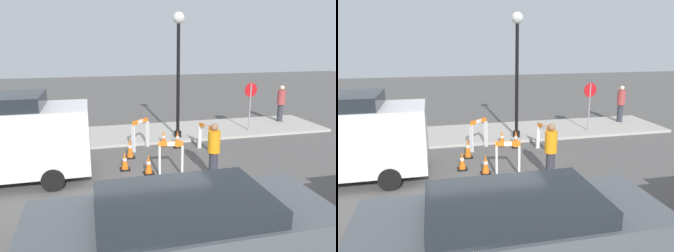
% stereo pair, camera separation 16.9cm
% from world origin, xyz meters
% --- Properties ---
extents(ground_plane, '(60.00, 60.00, 0.00)m').
position_xyz_m(ground_plane, '(0.00, 0.00, 0.00)').
color(ground_plane, '#565451').
extents(sidewalk_slab, '(18.00, 2.96, 0.11)m').
position_xyz_m(sidewalk_slab, '(0.00, 5.98, 0.05)').
color(sidewalk_slab, '#ADA89E').
rests_on(sidewalk_slab, ground_plane).
extents(streetlamp_post, '(0.44, 0.44, 4.78)m').
position_xyz_m(streetlamp_post, '(2.17, 4.97, 3.20)').
color(streetlamp_post, black).
rests_on(streetlamp_post, sidewalk_slab).
extents(stop_sign, '(0.60, 0.10, 2.04)m').
position_xyz_m(stop_sign, '(5.43, 5.27, 1.48)').
color(stop_sign, gray).
rests_on(stop_sign, sidewalk_slab).
extents(barricade_0, '(0.73, 0.27, 1.06)m').
position_xyz_m(barricade_0, '(1.01, 1.49, 0.56)').
color(barricade_0, white).
rests_on(barricade_0, ground_plane).
extents(barricade_1, '(0.39, 0.83, 0.97)m').
position_xyz_m(barricade_1, '(2.78, 3.36, 0.53)').
color(barricade_1, white).
rests_on(barricade_1, ground_plane).
extents(barricade_2, '(0.73, 0.65, 1.12)m').
position_xyz_m(barricade_2, '(0.53, 4.10, 0.60)').
color(barricade_2, white).
rests_on(barricade_2, ground_plane).
extents(traffic_cone_0, '(0.30, 0.30, 0.71)m').
position_xyz_m(traffic_cone_0, '(0.03, 3.27, 0.34)').
color(traffic_cone_0, black).
rests_on(traffic_cone_0, ground_plane).
extents(traffic_cone_1, '(0.30, 0.30, 0.61)m').
position_xyz_m(traffic_cone_1, '(0.39, 1.77, 0.29)').
color(traffic_cone_1, black).
rests_on(traffic_cone_1, ground_plane).
extents(traffic_cone_2, '(0.30, 0.30, 0.58)m').
position_xyz_m(traffic_cone_2, '(-0.26, 2.25, 0.28)').
color(traffic_cone_2, black).
rests_on(traffic_cone_2, ground_plane).
extents(traffic_cone_3, '(0.30, 0.30, 0.62)m').
position_xyz_m(traffic_cone_3, '(1.43, 4.28, 0.30)').
color(traffic_cone_3, black).
rests_on(traffic_cone_3, ground_plane).
extents(traffic_cone_4, '(0.30, 0.30, 0.67)m').
position_xyz_m(traffic_cone_4, '(1.89, 3.99, 0.32)').
color(traffic_cone_4, black).
rests_on(traffic_cone_4, ground_plane).
extents(person_worker, '(0.47, 0.47, 1.61)m').
position_xyz_m(person_worker, '(2.18, 1.10, 0.86)').
color(person_worker, '#33333D').
rests_on(person_worker, ground_plane).
extents(person_pedestrian, '(0.49, 0.49, 1.72)m').
position_xyz_m(person_pedestrian, '(7.62, 6.38, 1.03)').
color(person_pedestrian, '#33333D').
rests_on(person_pedestrian, sidewalk_slab).
extents(parked_car_1, '(4.57, 1.94, 1.70)m').
position_xyz_m(parked_car_1, '(0.04, -3.07, 0.96)').
color(parked_car_1, '#4C5156').
rests_on(parked_car_1, ground_plane).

